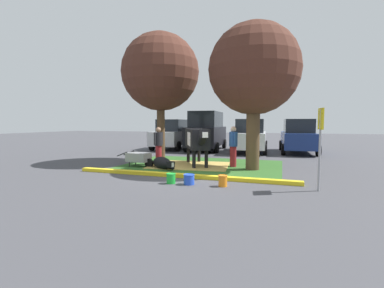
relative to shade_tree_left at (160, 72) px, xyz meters
name	(u,v)px	position (x,y,z in m)	size (l,w,h in m)	color
ground_plane	(189,174)	(2.25, -2.52, -4.10)	(80.00, 80.00, 0.00)	#424247
grass_island	(202,165)	(2.15, -0.60, -4.09)	(6.48, 4.88, 0.02)	#2D5B23
curb_yellow	(180,175)	(2.15, -3.19, -4.04)	(7.68, 0.24, 0.12)	yellow
hay_bedding	(190,165)	(1.70, -0.84, -4.07)	(3.20, 2.40, 0.04)	tan
shade_tree_left	(160,72)	(0.00, 0.00, 0.00)	(3.53, 3.53, 5.88)	#4C3823
shade_tree_right	(254,70)	(4.29, -0.99, -0.32)	(3.42, 3.42, 5.52)	#4C3823
cow_holstein	(197,139)	(1.99, -0.74, -2.97)	(1.78, 2.94, 1.58)	black
calf_lying	(163,163)	(0.96, -1.95, -3.86)	(1.26, 1.01, 0.48)	black
person_handler	(233,145)	(3.48, -0.57, -3.20)	(0.34, 0.48, 1.66)	maroon
person_visitor_near	(158,145)	(0.32, -0.94, -3.23)	(0.34, 0.51, 1.62)	maroon
wheelbarrow	(139,157)	(-0.20, -1.70, -3.71)	(1.61, 0.67, 0.63)	gray
parking_sign	(320,133)	(6.30, -3.73, -2.55)	(0.10, 0.44, 2.19)	#99999E
bucket_green	(171,178)	(2.23, -4.13, -3.94)	(0.29, 0.29, 0.30)	green
bucket_blue	(189,179)	(2.79, -4.09, -3.94)	(0.34, 0.34, 0.30)	blue
bucket_orange	(223,181)	(3.78, -4.02, -3.93)	(0.27, 0.27, 0.32)	orange
sedan_silver	(172,135)	(-1.83, 5.81, -3.11)	(2.19, 4.48, 2.02)	silver
suv_black	(206,131)	(0.62, 5.73, -2.83)	(2.29, 4.69, 2.52)	black
hatchback_white	(250,136)	(3.50, 5.33, -3.11)	(2.19, 4.48, 2.02)	silver
sedan_blue	(298,136)	(6.26, 5.89, -3.11)	(2.19, 4.48, 2.02)	navy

